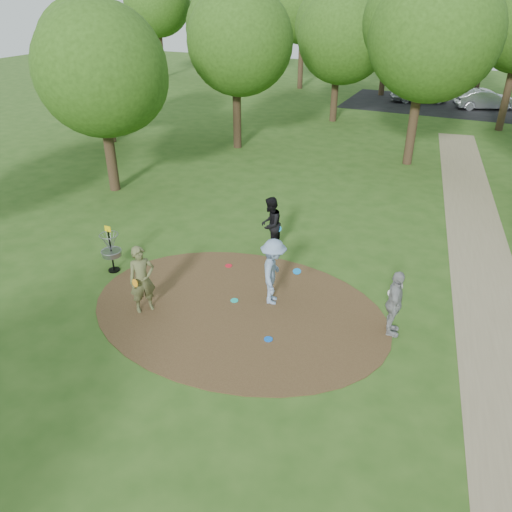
% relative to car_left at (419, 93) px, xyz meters
% --- Properties ---
extents(ground, '(100.00, 100.00, 0.00)m').
position_rel_car_left_xyz_m(ground, '(-0.17, -30.43, -0.70)').
color(ground, '#2D5119').
rests_on(ground, ground).
extents(dirt_clearing, '(8.40, 8.40, 0.02)m').
position_rel_car_left_xyz_m(dirt_clearing, '(-0.17, -30.43, -0.69)').
color(dirt_clearing, '#47301C').
rests_on(dirt_clearing, ground).
extents(footpath, '(7.55, 39.89, 0.01)m').
position_rel_car_left_xyz_m(footpath, '(6.33, -28.43, -0.70)').
color(footpath, '#8C7A5B').
rests_on(footpath, ground).
extents(parking_lot, '(14.00, 8.00, 0.01)m').
position_rel_car_left_xyz_m(parking_lot, '(1.83, -0.43, -0.70)').
color(parking_lot, black).
rests_on(parking_lot, ground).
extents(player_observer_with_disc, '(0.80, 0.85, 1.95)m').
position_rel_car_left_xyz_m(player_observer_with_disc, '(-2.48, -31.49, 0.27)').
color(player_observer_with_disc, brown).
rests_on(player_observer_with_disc, ground).
extents(player_throwing_with_disc, '(1.32, 1.41, 1.95)m').
position_rel_car_left_xyz_m(player_throwing_with_disc, '(0.55, -29.65, 0.27)').
color(player_throwing_with_disc, '#7E97BC').
rests_on(player_throwing_with_disc, ground).
extents(player_walking_with_disc, '(0.79, 0.98, 1.88)m').
position_rel_car_left_xyz_m(player_walking_with_disc, '(-0.76, -26.79, 0.24)').
color(player_walking_with_disc, black).
rests_on(player_walking_with_disc, ground).
extents(player_waiting_with_disc, '(0.62, 1.12, 1.81)m').
position_rel_car_left_xyz_m(player_waiting_with_disc, '(3.87, -29.72, 0.20)').
color(player_waiting_with_disc, gray).
rests_on(player_waiting_with_disc, ground).
extents(disc_ground_cyan, '(0.22, 0.22, 0.02)m').
position_rel_car_left_xyz_m(disc_ground_cyan, '(-0.44, -30.10, -0.68)').
color(disc_ground_cyan, '#18C6B3').
rests_on(disc_ground_cyan, dirt_clearing).
extents(disc_ground_blue, '(0.22, 0.22, 0.02)m').
position_rel_car_left_xyz_m(disc_ground_blue, '(1.13, -31.31, -0.68)').
color(disc_ground_blue, blue).
rests_on(disc_ground_blue, dirt_clearing).
extents(disc_ground_red, '(0.22, 0.22, 0.02)m').
position_rel_car_left_xyz_m(disc_ground_red, '(-1.51, -28.40, -0.68)').
color(disc_ground_red, red).
rests_on(disc_ground_red, dirt_clearing).
extents(car_left, '(4.46, 3.03, 1.41)m').
position_rel_car_left_xyz_m(car_left, '(0.00, 0.00, 0.00)').
color(car_left, '#B7BAC0').
rests_on(car_left, ground).
extents(car_right, '(4.38, 2.87, 1.36)m').
position_rel_car_left_xyz_m(car_right, '(4.68, -0.54, -0.02)').
color(car_right, '#B1B2B9').
rests_on(car_right, ground).
extents(disc_golf_basket, '(0.63, 0.63, 1.54)m').
position_rel_car_left_xyz_m(disc_golf_basket, '(-4.67, -30.13, 0.17)').
color(disc_golf_basket, black).
rests_on(disc_golf_basket, ground).
extents(tree_ring, '(37.52, 45.16, 8.83)m').
position_rel_car_left_xyz_m(tree_ring, '(2.51, -21.64, 4.48)').
color(tree_ring, '#332316').
rests_on(tree_ring, ground).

